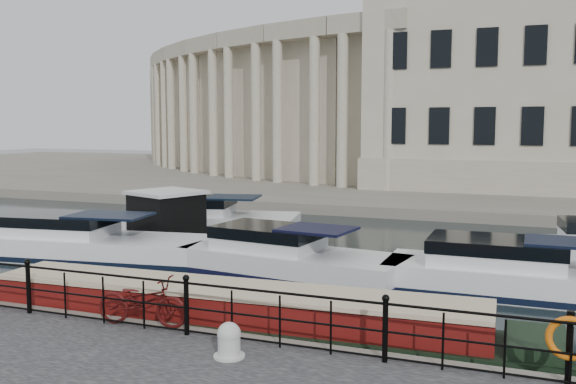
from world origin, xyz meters
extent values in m
plane|color=black|center=(0.00, 0.00, 0.00)|extent=(160.00, 160.00, 0.00)
cube|color=#6B665B|center=(0.00, 39.00, 0.28)|extent=(120.00, 42.00, 0.55)
cylinder|color=black|center=(-4.00, -2.25, 1.10)|extent=(0.10, 0.10, 1.10)
sphere|color=black|center=(-4.00, -2.25, 1.70)|extent=(0.14, 0.14, 0.14)
cylinder|color=black|center=(0.00, -2.25, 1.10)|extent=(0.10, 0.10, 1.10)
sphere|color=black|center=(0.00, -2.25, 1.70)|extent=(0.14, 0.14, 0.14)
cylinder|color=black|center=(4.00, -2.25, 1.10)|extent=(0.10, 0.10, 1.10)
sphere|color=black|center=(4.00, -2.25, 1.70)|extent=(0.14, 0.14, 0.14)
cylinder|color=black|center=(0.00, -2.25, 1.60)|extent=(24.00, 0.05, 0.05)
cylinder|color=black|center=(0.00, -2.25, 1.10)|extent=(24.00, 0.04, 0.04)
cylinder|color=black|center=(0.00, -2.25, 0.63)|extent=(24.00, 0.04, 0.04)
cube|color=#ADA38C|center=(6.00, 33.00, 7.55)|extent=(20.00, 14.00, 14.00)
cube|color=#9E937F|center=(6.00, 33.00, 1.55)|extent=(20.30, 14.30, 2.00)
cube|color=#ADA38C|center=(-3.33, 29.02, 6.05)|extent=(5.73, 4.06, 11.00)
cube|color=#9E937F|center=(-3.76, 27.07, 10.95)|extent=(5.62, 2.73, 1.20)
cylinder|color=#ADA38C|center=(-2.28, 26.16, 5.45)|extent=(0.70, 0.70, 9.80)
cylinder|color=#ADA38C|center=(-5.49, 26.87, 5.45)|extent=(0.70, 0.70, 9.80)
cube|color=#ADA38C|center=(-8.29, 30.44, 6.05)|extent=(5.90, 4.56, 11.00)
cube|color=#9E937F|center=(-8.95, 28.56, 10.95)|extent=(5.62, 3.30, 1.20)
cylinder|color=#ADA38C|center=(-7.59, 27.47, 5.45)|extent=(0.70, 0.70, 9.80)
cylinder|color=#ADA38C|center=(-10.69, 28.56, 5.45)|extent=(0.70, 0.70, 9.80)
cube|color=#ADA38C|center=(-13.04, 32.44, 6.05)|extent=(5.99, 4.99, 11.00)
cube|color=#9E937F|center=(-13.92, 30.65, 10.95)|extent=(5.55, 3.83, 1.20)
cylinder|color=#ADA38C|center=(-12.70, 29.41, 5.45)|extent=(0.70, 0.70, 9.80)
cylinder|color=#ADA38C|center=(-15.65, 30.87, 5.45)|extent=(0.70, 0.70, 9.80)
cube|color=#ADA38C|center=(-17.52, 35.00, 6.05)|extent=(5.99, 5.36, 11.00)
cube|color=#9E937F|center=(-18.61, 33.33, 10.95)|extent=(5.40, 4.29, 1.20)
cylinder|color=#ADA38C|center=(-17.55, 31.95, 5.45)|extent=(0.70, 0.70, 9.80)
cylinder|color=#ADA38C|center=(-20.30, 33.75, 5.45)|extent=(0.70, 0.70, 9.80)
cube|color=#ADA38C|center=(-21.66, 38.07, 6.05)|extent=(5.91, 5.64, 11.00)
cube|color=#9E937F|center=(-22.94, 36.54, 10.95)|extent=(5.16, 4.70, 1.20)
cylinder|color=#ADA38C|center=(-22.05, 35.05, 5.45)|extent=(0.70, 0.70, 9.80)
cylinder|color=#ADA38C|center=(-24.57, 37.16, 5.45)|extent=(0.70, 0.70, 9.80)
cube|color=#ADA38C|center=(-25.40, 41.62, 6.05)|extent=(5.74, 5.85, 11.00)
cube|color=#9E937F|center=(-26.86, 40.25, 10.95)|extent=(4.86, 5.04, 1.20)
cylinder|color=#ADA38C|center=(-26.15, 38.67, 5.45)|extent=(0.70, 0.70, 9.80)
cylinder|color=#ADA38C|center=(-28.40, 41.06, 5.45)|extent=(0.70, 0.70, 9.80)
cube|color=#ADA38C|center=(-28.69, 45.59, 6.05)|extent=(5.49, 5.97, 11.00)
cube|color=#9E937F|center=(-30.30, 44.41, 10.95)|extent=(4.48, 5.30, 1.20)
cylinder|color=#ADA38C|center=(-29.79, 42.75, 5.45)|extent=(0.70, 0.70, 9.80)
cylinder|color=#ADA38C|center=(-31.73, 45.40, 5.45)|extent=(0.70, 0.70, 9.80)
cube|color=#ADA38C|center=(-31.48, 49.93, 6.05)|extent=(5.16, 6.00, 11.00)
cube|color=#9E937F|center=(-33.23, 48.95, 10.95)|extent=(4.04, 5.49, 1.20)
cylinder|color=#ADA38C|center=(-32.92, 47.24, 5.45)|extent=(0.70, 0.70, 9.80)
cylinder|color=#ADA38C|center=(-34.53, 50.10, 5.45)|extent=(0.70, 0.70, 9.80)
cube|color=#ADA38C|center=(-33.74, 54.56, 6.05)|extent=(4.76, 5.95, 11.00)
cube|color=#9E937F|center=(-35.58, 53.80, 10.95)|extent=(3.54, 5.60, 1.20)
cylinder|color=#ADA38C|center=(-35.48, 52.07, 5.45)|extent=(0.70, 0.70, 9.80)
cylinder|color=#ADA38C|center=(-36.74, 55.10, 5.45)|extent=(0.70, 0.70, 9.80)
imported|color=#450D0C|center=(-1.14, -2.10, 1.08)|extent=(2.07, 0.93, 1.05)
cylinder|color=beige|center=(1.34, -3.05, 0.76)|extent=(0.41, 0.41, 0.43)
sphere|color=beige|center=(1.34, -3.05, 0.98)|extent=(0.43, 0.43, 0.43)
cylinder|color=beige|center=(1.34, -3.05, 0.57)|extent=(0.57, 0.57, 0.04)
cylinder|color=black|center=(6.97, -2.10, 1.13)|extent=(0.10, 0.10, 1.17)
cube|color=black|center=(6.97, -2.10, 1.72)|extent=(0.12, 0.12, 0.08)
torus|color=orange|center=(6.97, -2.18, 1.33)|extent=(0.74, 0.12, 0.74)
cube|color=black|center=(0.18, -0.77, 0.10)|extent=(14.01, 2.50, 0.84)
cube|color=#5F0F0D|center=(0.18, -0.77, 0.75)|extent=(11.21, 2.09, 0.65)
cube|color=beige|center=(0.18, -0.77, 1.15)|extent=(11.22, 2.15, 0.09)
cube|color=#6B665B|center=(-7.06, 8.28, 0.05)|extent=(4.07, 3.76, 0.28)
cube|color=black|center=(-7.06, 8.28, 1.10)|extent=(2.85, 2.85, 1.98)
cube|color=silver|center=(-7.06, 8.28, 2.05)|extent=(3.13, 3.13, 0.13)
cube|color=white|center=(-8.46, 5.01, 0.20)|extent=(9.24, 3.90, 1.20)
cube|color=black|center=(-8.46, 5.01, 0.12)|extent=(9.34, 3.94, 0.18)
cube|color=white|center=(-9.53, 4.86, 1.05)|extent=(4.30, 2.75, 0.90)
cube|color=black|center=(-7.40, 5.16, 1.55)|extent=(2.92, 2.24, 0.08)
cube|color=white|center=(-0.59, 5.16, 0.20)|extent=(7.30, 3.40, 1.20)
cube|color=black|center=(-0.59, 5.16, 0.12)|extent=(7.37, 3.43, 0.18)
cube|color=white|center=(-1.43, 5.26, 1.05)|extent=(3.40, 2.46, 0.90)
cube|color=black|center=(0.24, 5.05, 1.55)|extent=(2.32, 2.02, 0.08)
cube|color=white|center=(6.36, 5.50, 0.20)|extent=(8.02, 2.56, 1.20)
cube|color=black|center=(6.36, 5.50, 0.12)|extent=(8.11, 2.59, 0.18)
cube|color=white|center=(5.40, 5.49, 1.05)|extent=(3.62, 2.09, 0.90)
cube|color=black|center=(7.32, 5.50, 1.55)|extent=(2.41, 1.78, 0.08)
cube|color=white|center=(-6.67, 11.40, 0.20)|extent=(7.70, 4.18, 1.20)
cube|color=black|center=(-6.67, 11.40, 0.12)|extent=(7.77, 4.22, 0.18)
cube|color=white|center=(-7.53, 11.22, 1.05)|extent=(3.67, 2.87, 0.90)
cube|color=black|center=(-5.81, 11.58, 1.55)|extent=(2.53, 2.33, 0.08)
camera|label=1|loc=(6.39, -13.05, 4.76)|focal=40.00mm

